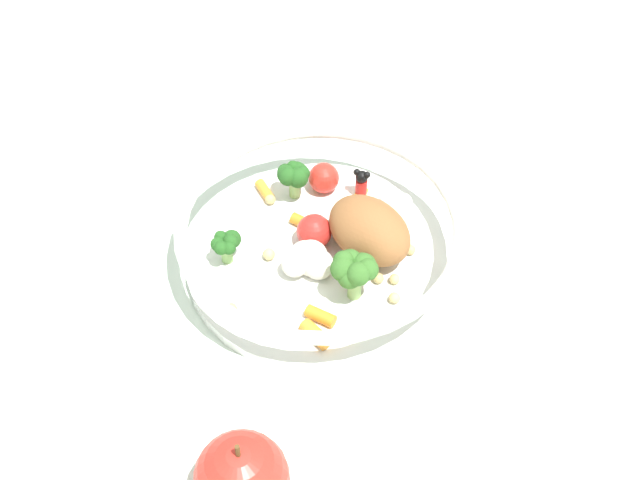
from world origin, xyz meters
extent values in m
plane|color=silver|center=(0.00, 0.00, 0.00)|extent=(2.40, 2.40, 0.00)
cylinder|color=white|center=(-0.01, 0.01, 0.01)|extent=(0.25, 0.25, 0.01)
torus|color=white|center=(-0.01, 0.01, 0.05)|extent=(0.26, 0.26, 0.01)
ellipsoid|color=#935B33|center=(-0.06, 0.01, 0.04)|extent=(0.09, 0.10, 0.06)
cylinder|color=#8EB766|center=(-0.03, 0.06, 0.02)|extent=(0.01, 0.01, 0.03)
sphere|color=#386B28|center=(-0.02, 0.06, 0.05)|extent=(0.02, 0.02, 0.02)
sphere|color=#386B28|center=(-0.02, 0.07, 0.05)|extent=(0.02, 0.02, 0.02)
sphere|color=#386B28|center=(-0.03, 0.07, 0.05)|extent=(0.02, 0.02, 0.02)
sphere|color=#386B28|center=(-0.04, 0.07, 0.05)|extent=(0.02, 0.02, 0.02)
sphere|color=#386B28|center=(-0.04, 0.06, 0.05)|extent=(0.02, 0.02, 0.02)
sphere|color=#386B28|center=(-0.04, 0.06, 0.05)|extent=(0.02, 0.02, 0.02)
sphere|color=#386B28|center=(-0.03, 0.05, 0.05)|extent=(0.02, 0.02, 0.02)
sphere|color=#386B28|center=(-0.02, 0.05, 0.05)|extent=(0.02, 0.02, 0.02)
cylinder|color=#7FAD5B|center=(0.07, -0.01, 0.02)|extent=(0.01, 0.01, 0.02)
sphere|color=#23561E|center=(0.08, -0.01, 0.04)|extent=(0.01, 0.01, 0.01)
sphere|color=#23561E|center=(0.08, 0.00, 0.04)|extent=(0.01, 0.01, 0.01)
sphere|color=#23561E|center=(0.07, 0.00, 0.04)|extent=(0.01, 0.01, 0.01)
sphere|color=#23561E|center=(0.07, -0.01, 0.04)|extent=(0.01, 0.01, 0.01)
sphere|color=#23561E|center=(0.07, -0.01, 0.03)|extent=(0.02, 0.02, 0.02)
sphere|color=#23561E|center=(0.07, -0.01, 0.03)|extent=(0.01, 0.01, 0.01)
sphere|color=#23561E|center=(0.08, -0.01, 0.04)|extent=(0.01, 0.01, 0.01)
cylinder|color=#8EB766|center=(-0.01, -0.07, 0.02)|extent=(0.01, 0.01, 0.02)
sphere|color=#23561E|center=(0.00, -0.07, 0.04)|extent=(0.02, 0.02, 0.02)
sphere|color=#23561E|center=(0.00, -0.07, 0.04)|extent=(0.02, 0.02, 0.02)
sphere|color=#23561E|center=(-0.01, -0.07, 0.04)|extent=(0.02, 0.02, 0.02)
sphere|color=#23561E|center=(-0.01, -0.07, 0.04)|extent=(0.01, 0.01, 0.01)
sphere|color=#23561E|center=(-0.01, -0.07, 0.04)|extent=(0.02, 0.02, 0.02)
sphere|color=#23561E|center=(-0.01, -0.08, 0.04)|extent=(0.01, 0.01, 0.01)
sphere|color=#23561E|center=(-0.01, -0.08, 0.04)|extent=(0.01, 0.01, 0.01)
sphere|color=#23561E|center=(0.00, -0.08, 0.04)|extent=(0.02, 0.02, 0.02)
sphere|color=silver|center=(-0.09, -0.02, 0.03)|extent=(0.02, 0.02, 0.02)
sphere|color=silver|center=(-0.09, -0.02, 0.02)|extent=(0.03, 0.03, 0.03)
sphere|color=silver|center=(-0.09, -0.01, 0.02)|extent=(0.03, 0.03, 0.03)
sphere|color=silver|center=(-0.09, -0.02, 0.02)|extent=(0.03, 0.03, 0.03)
sphere|color=silver|center=(-0.10, -0.03, 0.02)|extent=(0.02, 0.02, 0.02)
sphere|color=silver|center=(-0.09, -0.03, 0.02)|extent=(0.03, 0.03, 0.03)
sphere|color=silver|center=(-0.09, -0.02, 0.02)|extent=(0.03, 0.03, 0.03)
sphere|color=white|center=(0.02, 0.02, 0.02)|extent=(0.02, 0.02, 0.02)
sphere|color=white|center=(0.00, 0.02, 0.02)|extent=(0.03, 0.03, 0.03)
sphere|color=white|center=(-0.01, 0.03, 0.02)|extent=(0.03, 0.03, 0.03)
sphere|color=white|center=(0.00, 0.02, 0.03)|extent=(0.03, 0.03, 0.03)
sphere|color=white|center=(0.01, 0.02, 0.03)|extent=(0.03, 0.03, 0.03)
cube|color=yellow|center=(-0.07, -0.06, 0.01)|extent=(0.02, 0.02, 0.00)
cylinder|color=red|center=(-0.07, -0.06, 0.02)|extent=(0.02, 0.02, 0.02)
sphere|color=black|center=(-0.07, -0.06, 0.04)|extent=(0.01, 0.01, 0.01)
sphere|color=black|center=(-0.08, -0.06, 0.04)|extent=(0.01, 0.01, 0.01)
sphere|color=black|center=(-0.07, -0.06, 0.04)|extent=(0.01, 0.01, 0.01)
cylinder|color=orange|center=(-0.04, -0.03, 0.02)|extent=(0.02, 0.03, 0.01)
cylinder|color=orange|center=(0.02, -0.08, 0.02)|extent=(0.02, 0.03, 0.01)
cylinder|color=orange|center=(0.01, 0.08, 0.02)|extent=(0.03, 0.03, 0.01)
cylinder|color=orange|center=(-0.01, -0.03, 0.02)|extent=(0.03, 0.03, 0.01)
cylinder|color=orange|center=(0.02, 0.10, 0.02)|extent=(0.02, 0.03, 0.01)
sphere|color=red|center=(-0.04, -0.08, 0.03)|extent=(0.03, 0.03, 0.03)
sphere|color=red|center=(-0.01, -0.01, 0.03)|extent=(0.03, 0.03, 0.03)
sphere|color=#D1B775|center=(-0.01, 0.11, 0.02)|extent=(0.01, 0.01, 0.01)
sphere|color=tan|center=(0.08, 0.05, 0.02)|extent=(0.01, 0.01, 0.01)
sphere|color=tan|center=(-0.09, 0.03, 0.02)|extent=(0.01, 0.01, 0.01)
sphere|color=#D1B775|center=(-0.07, 0.06, 0.02)|extent=(0.01, 0.01, 0.01)
sphere|color=tan|center=(-0.05, 0.05, 0.02)|extent=(0.01, 0.01, 0.01)
sphere|color=#D1B775|center=(0.03, 0.00, 0.02)|extent=(0.01, 0.01, 0.01)
sphere|color=#D1B775|center=(-0.06, 0.08, 0.02)|extent=(0.01, 0.01, 0.01)
sphere|color=tan|center=(0.02, -0.07, 0.02)|extent=(0.01, 0.01, 0.01)
sphere|color=red|center=(0.10, 0.22, 0.04)|extent=(0.07, 0.07, 0.07)
cylinder|color=brown|center=(0.10, 0.22, 0.08)|extent=(0.00, 0.00, 0.01)
camera|label=1|loc=(0.12, 0.51, 0.62)|focal=48.56mm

